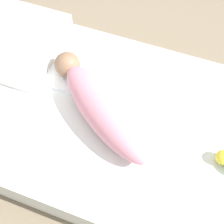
{
  "coord_description": "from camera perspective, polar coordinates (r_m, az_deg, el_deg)",
  "views": [
    {
      "loc": [
        -0.19,
        0.58,
        1.23
      ],
      "look_at": [
        0.02,
        0.02,
        0.23
      ],
      "focal_mm": 50.0,
      "sensor_mm": 36.0,
      "label": 1
    }
  ],
  "objects": [
    {
      "name": "ground_plane",
      "position": [
        1.38,
        1.02,
        -4.54
      ],
      "size": [
        12.0,
        12.0,
        0.0
      ],
      "primitive_type": "plane",
      "color": "#7A6B56"
    },
    {
      "name": "bed_mattress",
      "position": [
        1.3,
        1.08,
        -2.8
      ],
      "size": [
        1.34,
        0.81,
        0.18
      ],
      "color": "white",
      "rests_on": "ground_plane"
    },
    {
      "name": "pillow",
      "position": [
        1.45,
        -17.41,
        12.15
      ],
      "size": [
        0.38,
        0.38,
        0.11
      ],
      "color": "white",
      "rests_on": "bed_mattress"
    },
    {
      "name": "burp_cloth",
      "position": [
        1.33,
        -7.71,
        6.2
      ],
      "size": [
        0.22,
        0.15,
        0.02
      ],
      "color": "white",
      "rests_on": "bed_mattress"
    },
    {
      "name": "swaddled_baby",
      "position": [
        1.17,
        -1.99,
        1.06
      ],
      "size": [
        0.53,
        0.42,
        0.14
      ],
      "rotation": [
        0.0,
        0.0,
        5.68
      ],
      "color": "pink",
      "rests_on": "bed_mattress"
    }
  ]
}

